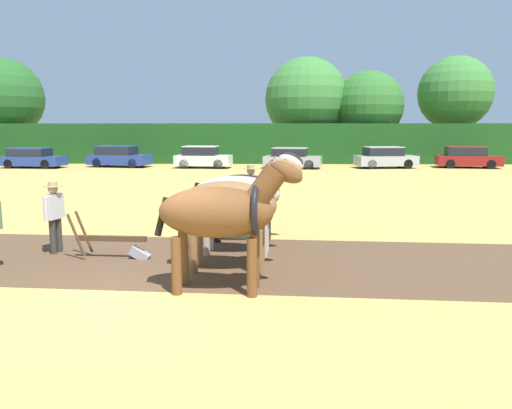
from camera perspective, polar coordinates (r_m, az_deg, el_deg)
ground_plane at (r=8.59m, az=-14.02°, el=-11.23°), size 240.00×240.00×0.00m
plowed_furrow_strip at (r=12.49m, az=-24.18°, el=-5.38°), size 30.83×6.42×0.01m
hedgerow at (r=39.96m, az=-1.85°, el=6.99°), size 57.52×1.59×3.15m
tree_far_left at (r=48.79m, az=-26.89°, el=10.83°), size 6.71×6.71×8.71m
tree_left at (r=44.49m, az=5.79°, el=11.89°), size 7.19×7.19×8.86m
tree_center_left at (r=44.34m, az=12.73°, el=10.94°), size 5.91×5.91×7.61m
tree_center at (r=46.81m, az=21.81°, el=11.73°), size 6.23×6.23×8.85m
draft_horse_lead_left at (r=8.76m, az=-3.92°, el=-0.96°), size 2.69×1.08×2.42m
draft_horse_lead_right at (r=10.07m, az=-2.73°, el=-0.05°), size 2.68×1.17×2.36m
draft_horse_trail_left at (r=11.37m, az=-1.77°, el=1.12°), size 2.70×1.03×2.38m
draft_horse_trail_right at (r=12.69m, az=-1.00°, el=1.52°), size 2.65×1.06×2.37m
plow at (r=11.57m, az=-15.54°, el=-4.37°), size 1.81×0.49×1.13m
farmer_at_plow at (r=12.40m, az=-22.05°, el=-0.79°), size 0.42×0.63×1.66m
farmer_beside_team at (r=14.53m, az=-0.59°, el=1.64°), size 0.50×0.54×1.81m
parked_car_left at (r=38.95m, az=-24.23°, el=4.86°), size 4.55×2.20×1.42m
parked_car_center_left at (r=37.66m, az=-15.42°, el=5.29°), size 4.72×2.59×1.54m
parked_car_center at (r=35.60m, az=-6.11°, el=5.37°), size 4.05×2.18×1.55m
parked_car_center_right at (r=35.27m, az=4.12°, el=5.29°), size 4.23×2.54×1.45m
parked_car_right at (r=36.47m, az=14.53°, el=5.20°), size 4.38×2.35×1.51m
parked_car_far_right at (r=38.60m, az=22.99°, el=4.97°), size 4.55×2.50×1.52m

